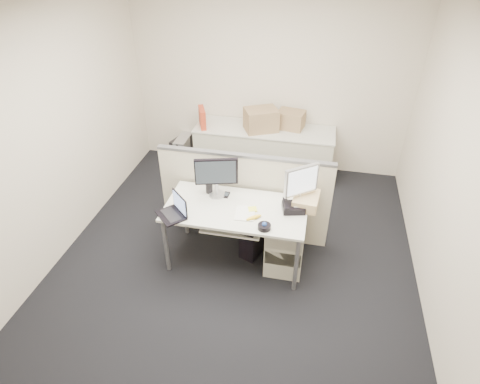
% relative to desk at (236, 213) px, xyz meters
% --- Properties ---
extents(floor, '(4.00, 4.50, 0.01)m').
position_rel_desk_xyz_m(floor, '(0.00, 0.00, -0.67)').
color(floor, black).
rests_on(floor, ground).
extents(ceiling, '(4.00, 4.50, 0.01)m').
position_rel_desk_xyz_m(ceiling, '(0.00, 0.00, 2.04)').
color(ceiling, white).
rests_on(ceiling, ground).
extents(wall_back, '(4.00, 0.02, 2.70)m').
position_rel_desk_xyz_m(wall_back, '(0.00, 2.25, 0.69)').
color(wall_back, beige).
rests_on(wall_back, ground).
extents(wall_front, '(4.00, 0.02, 2.70)m').
position_rel_desk_xyz_m(wall_front, '(0.00, -2.25, 0.69)').
color(wall_front, beige).
rests_on(wall_front, ground).
extents(wall_left, '(0.02, 4.50, 2.70)m').
position_rel_desk_xyz_m(wall_left, '(-2.00, 0.00, 0.69)').
color(wall_left, beige).
rests_on(wall_left, ground).
extents(wall_right, '(0.02, 4.50, 2.70)m').
position_rel_desk_xyz_m(wall_right, '(2.00, 0.00, 0.69)').
color(wall_right, beige).
rests_on(wall_right, ground).
extents(desk, '(1.50, 0.75, 0.73)m').
position_rel_desk_xyz_m(desk, '(0.00, 0.00, 0.00)').
color(desk, '#B6B4A9').
rests_on(desk, floor).
extents(keyboard_tray, '(0.62, 0.32, 0.02)m').
position_rel_desk_xyz_m(keyboard_tray, '(0.00, -0.18, -0.04)').
color(keyboard_tray, '#B6B4A9').
rests_on(keyboard_tray, desk).
extents(drawer_pedestal, '(0.40, 0.55, 0.65)m').
position_rel_desk_xyz_m(drawer_pedestal, '(0.55, 0.05, -0.34)').
color(drawer_pedestal, '#AAA68F').
rests_on(drawer_pedestal, floor).
extents(cubicle_partition, '(2.00, 0.06, 1.10)m').
position_rel_desk_xyz_m(cubicle_partition, '(0.00, 0.45, -0.11)').
color(cubicle_partition, beige).
rests_on(cubicle_partition, floor).
extents(back_counter, '(2.00, 0.60, 0.72)m').
position_rel_desk_xyz_m(back_counter, '(0.00, 1.93, -0.30)').
color(back_counter, '#AAA68F').
rests_on(back_counter, floor).
extents(monitor_main, '(0.49, 0.29, 0.46)m').
position_rel_desk_xyz_m(monitor_main, '(-0.25, 0.18, 0.30)').
color(monitor_main, black).
rests_on(monitor_main, desk).
extents(monitor_small, '(0.42, 0.39, 0.47)m').
position_rel_desk_xyz_m(monitor_small, '(0.65, 0.18, 0.30)').
color(monitor_small, '#B7B7BC').
rests_on(monitor_small, desk).
extents(laptop, '(0.37, 0.37, 0.23)m').
position_rel_desk_xyz_m(laptop, '(-0.62, -0.28, 0.18)').
color(laptop, black).
rests_on(laptop, desk).
extents(trackball, '(0.16, 0.16, 0.05)m').
position_rel_desk_xyz_m(trackball, '(0.35, -0.28, 0.09)').
color(trackball, black).
rests_on(trackball, desk).
extents(desk_phone, '(0.26, 0.23, 0.07)m').
position_rel_desk_xyz_m(desk_phone, '(0.60, 0.08, 0.10)').
color(desk_phone, black).
rests_on(desk_phone, desk).
extents(paper_stack, '(0.22, 0.27, 0.01)m').
position_rel_desk_xyz_m(paper_stack, '(0.12, -0.08, 0.07)').
color(paper_stack, silver).
rests_on(paper_stack, desk).
extents(sticky_pad, '(0.11, 0.11, 0.01)m').
position_rel_desk_xyz_m(sticky_pad, '(0.18, 0.00, 0.07)').
color(sticky_pad, yellow).
rests_on(sticky_pad, desk).
extents(travel_mug, '(0.10, 0.10, 0.16)m').
position_rel_desk_xyz_m(travel_mug, '(-0.35, 0.22, 0.15)').
color(travel_mug, black).
rests_on(travel_mug, desk).
extents(banana, '(0.17, 0.15, 0.04)m').
position_rel_desk_xyz_m(banana, '(0.22, -0.15, 0.09)').
color(banana, yellow).
rests_on(banana, desk).
extents(cellphone, '(0.06, 0.11, 0.01)m').
position_rel_desk_xyz_m(cellphone, '(-0.15, 0.20, 0.07)').
color(cellphone, black).
rests_on(cellphone, desk).
extents(manila_folders, '(0.28, 0.35, 0.12)m').
position_rel_desk_xyz_m(manila_folders, '(0.72, 0.20, 0.13)').
color(manila_folders, tan).
rests_on(manila_folders, desk).
extents(keyboard, '(0.44, 0.21, 0.02)m').
position_rel_desk_xyz_m(keyboard, '(0.05, -0.22, -0.02)').
color(keyboard, black).
rests_on(keyboard, keyboard_tray).
extents(pc_tower_desk, '(0.34, 0.50, 0.44)m').
position_rel_desk_xyz_m(pc_tower_desk, '(0.20, 0.20, -0.45)').
color(pc_tower_desk, black).
rests_on(pc_tower_desk, floor).
extents(pc_tower_spare_dark, '(0.30, 0.47, 0.41)m').
position_rel_desk_xyz_m(pc_tower_spare_dark, '(-1.32, 2.03, -0.46)').
color(pc_tower_spare_dark, black).
rests_on(pc_tower_spare_dark, floor).
extents(pc_tower_spare_silver, '(0.18, 0.45, 0.42)m').
position_rel_desk_xyz_m(pc_tower_spare_silver, '(-1.30, 2.03, -0.46)').
color(pc_tower_spare_silver, '#B7B7BC').
rests_on(pc_tower_spare_silver, floor).
extents(cardboard_box_left, '(0.55, 0.50, 0.33)m').
position_rel_desk_xyz_m(cardboard_box_left, '(-0.05, 1.89, 0.22)').
color(cardboard_box_left, '#987A4F').
rests_on(cardboard_box_left, back_counter).
extents(cardboard_box_right, '(0.42, 0.35, 0.27)m').
position_rel_desk_xyz_m(cardboard_box_right, '(0.36, 2.05, 0.19)').
color(cardboard_box_right, '#987A4F').
rests_on(cardboard_box_right, back_counter).
extents(red_binder, '(0.19, 0.32, 0.29)m').
position_rel_desk_xyz_m(red_binder, '(-0.90, 1.83, 0.20)').
color(red_binder, '#B5371E').
rests_on(red_binder, back_counter).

